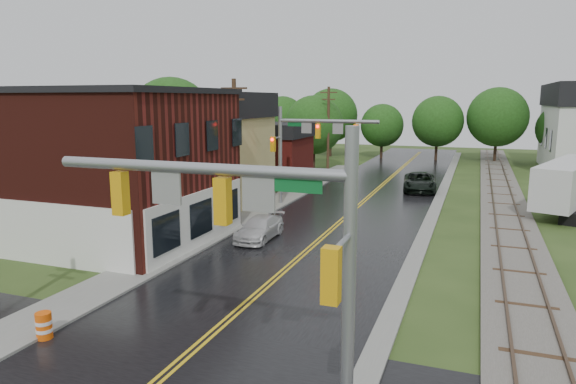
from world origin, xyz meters
The scene contains 19 objects.
main_road centered at (0.00, 30.00, 0.00)m, with size 10.00×90.00×0.02m, color black.
curb_right centered at (5.40, 35.00, 0.00)m, with size 0.80×70.00×0.12m, color gray.
sidewalk_left centered at (-6.20, 25.00, 0.00)m, with size 2.40×50.00×0.12m, color gray.
brick_building centered at (-12.48, 15.00, 4.15)m, with size 14.30×10.30×8.30m.
yellow_house centered at (-11.00, 26.00, 3.20)m, with size 8.00×7.00×6.40m, color tan.
darkred_building centered at (-10.00, 35.00, 2.20)m, with size 7.00×6.00×4.40m, color #3F0F0C.
railroad centered at (10.00, 35.00, 0.11)m, with size 3.20×80.00×0.30m.
traffic_signal_near centered at (3.47, 2.00, 4.97)m, with size 7.34×0.30×7.20m.
traffic_signal_far centered at (-3.47, 27.00, 4.97)m, with size 7.34×0.43×7.20m.
utility_pole_b centered at (-6.80, 22.00, 4.72)m, with size 1.80×0.28×9.00m.
utility_pole_c centered at (-6.80, 44.00, 4.72)m, with size 1.80×0.28×9.00m.
tree_left_a centered at (-19.85, 21.90, 5.11)m, with size 6.80×6.80×8.67m.
tree_left_b centered at (-17.85, 31.90, 5.72)m, with size 7.60×7.60×9.69m.
tree_left_c centered at (-13.85, 39.90, 4.51)m, with size 6.00×6.00×7.65m.
tree_left_e centered at (-8.85, 45.90, 4.81)m, with size 6.40×6.40×8.16m.
suv_dark centered at (3.50, 36.27, 0.79)m, with size 2.61×5.67×1.57m, color black.
pickup_white centered at (-3.20, 17.58, 0.62)m, with size 1.73×4.25×1.23m, color silver.
semi_trailer centered at (13.96, 31.39, 2.12)m, with size 5.79×11.09×3.53m.
construction_barrel centered at (-4.95, 4.00, 0.45)m, with size 0.51×0.51×0.90m, color #E7530A.
Camera 1 is at (7.92, -7.90, 7.71)m, focal length 32.00 mm.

